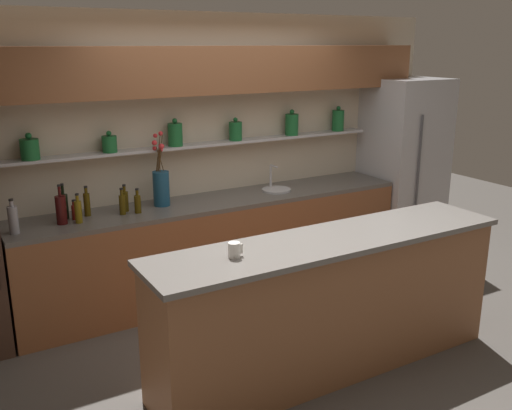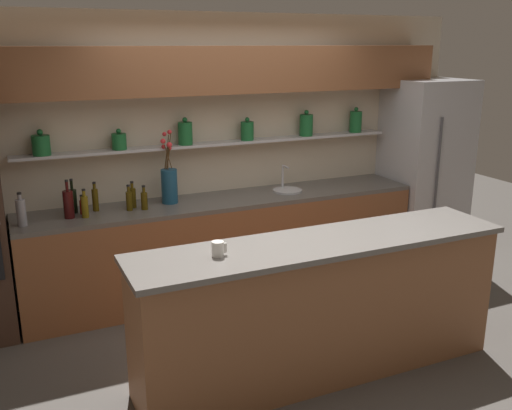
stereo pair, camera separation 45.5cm
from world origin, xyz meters
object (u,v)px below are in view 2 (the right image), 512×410
Objects in this scene: bottle_oil_2 at (133,197)px; bottle_oil_6 at (144,200)px; bottle_oil_7 at (129,200)px; bottle_wine_8 at (68,204)px; bottle_oil_5 at (95,199)px; refrigerator at (424,171)px; coffee_mug at (218,249)px; flower_vase at (169,183)px; sink_fixture at (287,189)px; bottle_oil_0 at (85,206)px; bottle_wine_4 at (73,200)px; bottle_spirit_1 at (21,212)px; bottle_sauce_3 at (82,206)px.

bottle_oil_2 reaches higher than bottle_oil_6.
bottle_oil_7 is 0.51m from bottle_wine_8.
bottle_wine_8 is at bearing -152.92° from bottle_oil_5.
bottle_oil_5 is (-3.47, 0.13, 0.05)m from refrigerator.
bottle_oil_5 is 1.77m from coffee_mug.
flower_vase is 3.05× the size of bottle_oil_6.
bottle_oil_5 reaches higher than sink_fixture.
refrigerator is 8.24× the size of bottle_oil_2.
flower_vase reaches higher than bottle_oil_6.
bottle_wine_4 reaches higher than bottle_oil_0.
bottle_oil_6 is at bearing -179.96° from refrigerator.
bottle_oil_6 is (-1.43, -0.05, 0.06)m from sink_fixture.
flower_vase is 0.90m from bottle_wine_8.
bottle_oil_5 is (-1.82, 0.08, 0.08)m from sink_fixture.
bottle_wine_4 is at bearing 111.32° from coffee_mug.
flower_vase is 2.21× the size of bottle_wine_4.
bottle_wine_8 is (-0.05, -0.14, 0.01)m from bottle_wine_4.
flower_vase is at bearing 11.14° from bottle_oil_0.
bottle_wine_4 is (-0.84, 0.03, -0.07)m from flower_vase.
bottle_spirit_1 reaches higher than bottle_sauce_3.
bottle_oil_2 is at bearing 17.40° from bottle_oil_0.
bottle_oil_6 is 2.18× the size of coffee_mug.
bottle_oil_0 reaches higher than bottle_oil_2.
sink_fixture is 1.20× the size of bottle_oil_2.
refrigerator is at bearing -1.84° from bottle_oil_2.
coffee_mug is at bearing -73.96° from bottle_oil_5.
bottle_oil_7 is 1.62m from coffee_mug.
bottle_oil_6 is (0.40, -0.13, -0.02)m from bottle_oil_5.
sink_fixture is at bearing -1.99° from bottle_oil_2.
bottle_wine_8 is at bearing -149.51° from bottle_sauce_3.
bottle_oil_0 is 0.82× the size of bottle_wine_4.
flower_vase is 0.31m from bottle_oil_6.
bottle_oil_5 is at bearing 161.82° from bottle_oil_6.
bottle_oil_6 is (0.51, -0.08, 0.01)m from bottle_sauce_3.
sink_fixture is (-1.65, 0.05, -0.04)m from refrigerator.
coffee_mug is at bearing -84.12° from bottle_oil_2.
bottle_sauce_3 is (-1.94, 0.03, 0.05)m from sink_fixture.
bottle_oil_5 is at bearing 177.89° from refrigerator.
bottle_oil_5 is 0.26m from bottle_wine_8.
bottle_sauce_3 is at bearing 171.93° from bottle_oil_7.
bottle_spirit_1 is at bearing -179.20° from refrigerator.
bottle_sauce_3 is at bearing -176.85° from bottle_oil_2.
bottle_oil_5 is (0.12, 0.05, 0.04)m from bottle_sauce_3.
bottle_sauce_3 is at bearing 179.16° from sink_fixture.
refrigerator is 3.15m from bottle_oil_2.
sink_fixture is 2.01m from bottle_wine_4.
bottle_oil_5 is at bearing -6.38° from bottle_wine_4.
coffee_mug is (0.60, -1.54, 0.05)m from bottle_oil_0.
flower_vase is at bearing 7.94° from bottle_spirit_1.
bottle_wine_4 reaches higher than bottle_oil_2.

